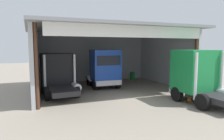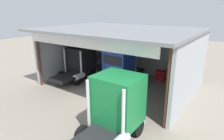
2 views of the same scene
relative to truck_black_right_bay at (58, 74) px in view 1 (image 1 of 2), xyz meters
The scene contains 8 objects.
ground_plane 5.96m from the truck_black_right_bay, 39.29° to the right, with size 80.00×80.00×0.00m, color gray.
workshop_shed 5.18m from the truck_black_right_bay, 21.58° to the left, with size 13.42×10.60×5.43m.
truck_black_right_bay is the anchor object (origin of this frame).
truck_blue_left_bay 4.46m from the truck_black_right_bay, 16.34° to the left, with size 2.67×4.79×3.52m.
truck_green_center_bay 10.34m from the truck_black_right_bay, 34.33° to the right, with size 2.66×4.78×3.59m.
oil_drum 10.03m from the truck_black_right_bay, 26.31° to the left, with size 0.58×0.58×0.90m, color #197233.
tool_cart 8.50m from the truck_black_right_bay, 32.60° to the left, with size 0.90×0.60×1.00m, color red.
traffic_cone 9.95m from the truck_black_right_bay, 33.70° to the right, with size 0.36×0.36×0.56m, color orange.
Camera 1 is at (-6.58, -12.93, 3.81)m, focal length 33.07 mm.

